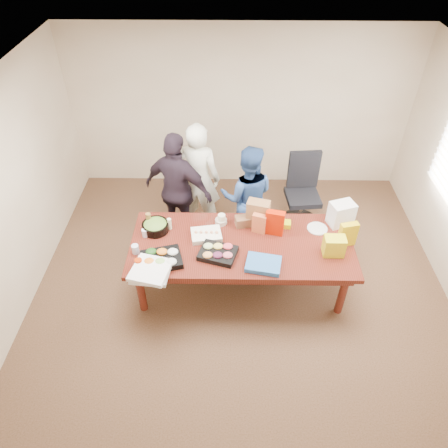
{
  "coord_description": "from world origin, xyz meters",
  "views": [
    {
      "loc": [
        -0.16,
        -3.8,
        4.35
      ],
      "look_at": [
        -0.22,
        0.1,
        0.98
      ],
      "focal_mm": 33.38,
      "sensor_mm": 36.0,
      "label": 1
    }
  ],
  "objects_px": {
    "person_center": "(198,179)",
    "person_right": "(247,197)",
    "salad_bowl": "(156,227)",
    "office_chair": "(303,195)",
    "sheet_cake": "(206,235)",
    "conference_table": "(241,264)"
  },
  "relations": [
    {
      "from": "person_right",
      "to": "salad_bowl",
      "type": "distance_m",
      "value": 1.38
    },
    {
      "from": "office_chair",
      "to": "salad_bowl",
      "type": "bearing_deg",
      "value": -158.72
    },
    {
      "from": "sheet_cake",
      "to": "salad_bowl",
      "type": "distance_m",
      "value": 0.67
    },
    {
      "from": "office_chair",
      "to": "sheet_cake",
      "type": "bearing_deg",
      "value": -145.97
    },
    {
      "from": "person_center",
      "to": "person_right",
      "type": "xyz_separation_m",
      "value": [
        0.71,
        -0.3,
        -0.09
      ]
    },
    {
      "from": "office_chair",
      "to": "conference_table",
      "type": "bearing_deg",
      "value": -132.34
    },
    {
      "from": "person_right",
      "to": "sheet_cake",
      "type": "height_order",
      "value": "person_right"
    },
    {
      "from": "conference_table",
      "to": "person_center",
      "type": "relative_size",
      "value": 1.58
    },
    {
      "from": "salad_bowl",
      "to": "person_right",
      "type": "bearing_deg",
      "value": 29.44
    },
    {
      "from": "salad_bowl",
      "to": "person_center",
      "type": "bearing_deg",
      "value": 63.12
    },
    {
      "from": "office_chair",
      "to": "person_right",
      "type": "bearing_deg",
      "value": -162.45
    },
    {
      "from": "office_chair",
      "to": "person_right",
      "type": "distance_m",
      "value": 0.97
    },
    {
      "from": "office_chair",
      "to": "person_center",
      "type": "relative_size",
      "value": 0.64
    },
    {
      "from": "office_chair",
      "to": "salad_bowl",
      "type": "height_order",
      "value": "office_chair"
    },
    {
      "from": "person_center",
      "to": "salad_bowl",
      "type": "xyz_separation_m",
      "value": [
        -0.5,
        -0.98,
        -0.08
      ]
    },
    {
      "from": "sheet_cake",
      "to": "salad_bowl",
      "type": "height_order",
      "value": "salad_bowl"
    },
    {
      "from": "person_center",
      "to": "salad_bowl",
      "type": "height_order",
      "value": "person_center"
    },
    {
      "from": "person_center",
      "to": "salad_bowl",
      "type": "bearing_deg",
      "value": 72.92
    },
    {
      "from": "person_right",
      "to": "sheet_cake",
      "type": "bearing_deg",
      "value": 58.34
    },
    {
      "from": "sheet_cake",
      "to": "person_center",
      "type": "bearing_deg",
      "value": 89.03
    },
    {
      "from": "person_center",
      "to": "person_right",
      "type": "height_order",
      "value": "person_center"
    },
    {
      "from": "sheet_cake",
      "to": "salad_bowl",
      "type": "bearing_deg",
      "value": 160.45
    }
  ]
}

